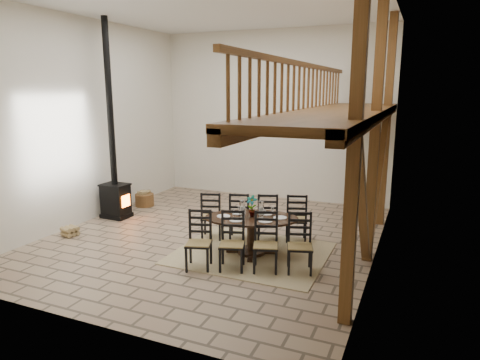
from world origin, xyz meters
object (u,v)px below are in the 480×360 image
at_px(wood_stove, 114,176).
at_px(log_basket, 145,199).
at_px(log_stack, 70,231).
at_px(dining_table, 251,235).

xyz_separation_m(wood_stove, log_basket, (0.01, 1.22, -0.93)).
height_order(log_basket, log_stack, log_basket).
xyz_separation_m(wood_stove, log_stack, (-0.04, -1.58, -1.01)).
bearing_deg(dining_table, log_stack, 170.38).
distance_m(dining_table, wood_stove, 4.35).
bearing_deg(wood_stove, log_basket, 90.35).
relative_size(dining_table, log_basket, 5.39).
bearing_deg(log_basket, log_stack, -90.98).
bearing_deg(dining_table, wood_stove, 149.03).
height_order(dining_table, wood_stove, wood_stove).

